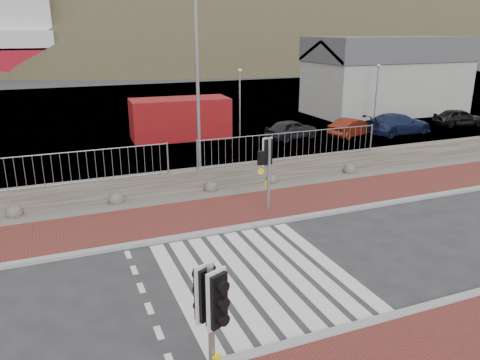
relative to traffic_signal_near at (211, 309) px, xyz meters
name	(u,v)px	position (x,y,z in m)	size (l,w,h in m)	color
ground	(257,275)	(2.60, 3.93, -1.98)	(220.00, 220.00, 0.00)	#28282B
sidewalk_far	(204,215)	(2.60, 8.43, -1.94)	(40.00, 3.00, 0.08)	brown
kerb_near	(315,338)	(2.60, 0.93, -1.93)	(40.00, 0.25, 0.12)	gray
kerb_far	(219,231)	(2.60, 6.93, -1.93)	(40.00, 0.25, 0.12)	gray
zebra_crossing	(257,275)	(2.60, 3.93, -1.97)	(4.62, 5.60, 0.01)	silver
gravel_strip	(189,197)	(2.60, 10.43, -1.95)	(40.00, 1.50, 0.06)	#59544C
stone_wall	(183,181)	(2.60, 11.23, -1.53)	(40.00, 0.60, 0.90)	#47433A
railing	(182,149)	(2.60, 11.08, -0.16)	(18.07, 0.07, 1.22)	gray
quay	(113,113)	(2.60, 31.83, -1.98)	(120.00, 40.00, 0.50)	#4C4C4F
water	(80,75)	(2.60, 66.83, -1.98)	(220.00, 50.00, 0.05)	#3F4C54
harbor_building	(387,75)	(22.60, 23.83, 0.95)	(12.20, 6.20, 5.80)	#9E9E99
hills_backdrop	(115,175)	(9.34, 91.83, -25.03)	(254.00, 90.00, 100.00)	#323721
traffic_signal_near	(211,309)	(0.00, 0.00, 0.00)	(0.45, 0.37, 2.75)	gray
traffic_signal_far	(268,159)	(4.84, 7.99, 0.00)	(0.67, 0.29, 2.73)	gray
streetlight	(201,76)	(3.72, 12.00, 2.55)	(1.68, 0.57, 8.04)	gray
shipping_container	(180,119)	(5.16, 20.87, -0.77)	(5.79, 2.41, 2.41)	maroon
car_a	(291,129)	(11.30, 18.24, -1.39)	(1.38, 3.44, 1.17)	black
car_b	(353,127)	(15.13, 17.44, -1.42)	(1.18, 3.40, 1.12)	#5E190D
car_c	(398,124)	(18.14, 16.88, -1.32)	(1.84, 4.53, 1.31)	#151D41
car_e	(459,117)	(23.88, 17.46, -1.40)	(1.37, 3.41, 1.16)	black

